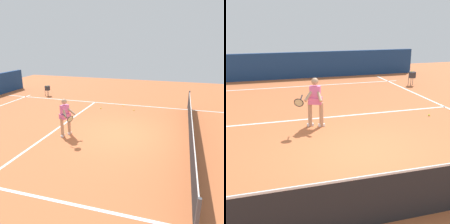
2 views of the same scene
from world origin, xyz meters
The scene contains 8 objects.
ground_plane centered at (0.00, 0.00, 0.00)m, with size 27.20×27.20×0.00m, color #C66638.
court_back_wall centered at (0.00, -10.16, 0.74)m, with size 13.98×0.24×1.47m, color navy.
baseline_marking centered at (0.00, -7.96, 0.00)m, with size 9.98×0.10×0.01m, color white.
service_line_marking centered at (0.00, -2.85, 0.00)m, with size 8.98×0.10×0.01m, color white.
court_net centered at (0.00, 2.74, 0.48)m, with size 9.66×0.08×1.02m.
tennis_player centered at (0.77, -2.10, 0.85)m, with size 1.01×0.85×1.55m.
tennis_ball_near centered at (-3.27, -2.03, 0.03)m, with size 0.07×0.07×0.07m, color #D1E533.
ball_hopper centered at (-5.18, -6.64, 0.55)m, with size 0.36×0.36×0.74m.
Camera 2 is at (2.47, 6.44, 3.24)m, focal length 46.90 mm.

